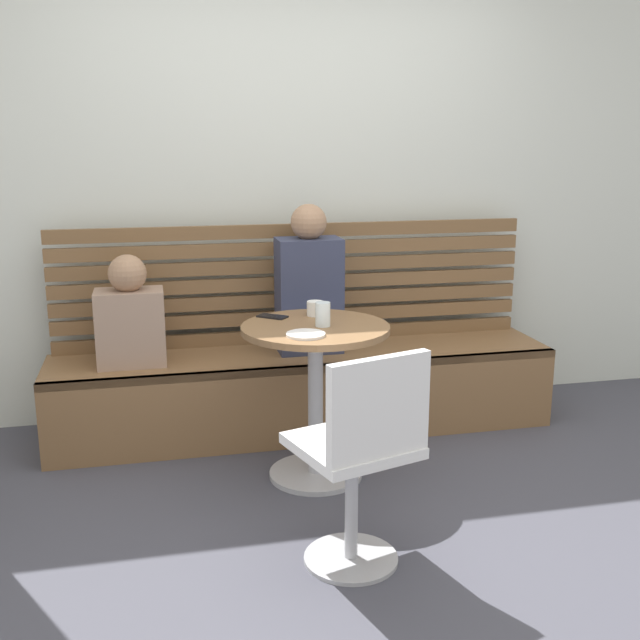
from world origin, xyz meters
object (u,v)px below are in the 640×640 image
Objects in this scene: cafe_table at (315,372)px; cup_water_clear at (323,314)px; white_chair at (361,453)px; cup_ceramic_white at (315,308)px; phone_on_table at (272,316)px; booth_bench at (304,391)px; person_child_left at (130,317)px; person_adult at (309,286)px; plate_small at (306,334)px.

cafe_table is 6.73× the size of cup_water_clear.
white_chair is 7.73× the size of cup_water_clear.
phone_on_table is (-0.21, 0.01, -0.03)m from cup_ceramic_white.
cup_ceramic_white reaches higher than phone_on_table.
white_chair is (-0.01, -0.81, -0.05)m from cafe_table.
cup_water_clear is at bearing -35.07° from cafe_table.
white_chair reaches higher than booth_bench.
booth_bench is at bearing 0.85° from person_child_left.
phone_on_table is (-0.16, 1.01, 0.28)m from white_chair.
cup_ceramic_white is 0.57× the size of phone_on_table.
white_chair is at bearing -90.67° from cafe_table.
person_child_left is (-0.90, -0.01, 0.46)m from booth_bench.
person_adult is 7.22× the size of cup_water_clear.
white_chair is 0.70m from plate_small.
plate_small is at bearing -108.63° from cup_ceramic_white.
person_child_left is 7.08× the size of cup_ceramic_white.
person_child_left is at bearing 145.04° from cafe_table.
person_child_left is 4.04× the size of phone_on_table.
cafe_table is 0.93× the size of person_adult.
booth_bench is 33.75× the size of cup_ceramic_white.
person_adult is at bearing 80.65° from cafe_table.
white_chair is 1.05m from cup_ceramic_white.
cup_ceramic_white is (-0.06, -0.44, -0.02)m from person_adult.
cup_water_clear is at bearing -93.03° from cup_ceramic_white.
cup_water_clear is (0.04, 0.79, 0.33)m from white_chair.
person_adult reaches higher than cup_ceramic_white.
person_adult reaches higher than cup_water_clear.
cup_ceramic_white is at bearing 71.37° from plate_small.
phone_on_table is at bearing 177.03° from cup_ceramic_white.
cup_ceramic_white is at bearing 77.78° from cafe_table.
person_child_left is at bearing 99.83° from phone_on_table.
person_child_left reaches higher than cup_water_clear.
cup_water_clear is at bearing -98.99° from phone_on_table.
person_adult is (0.10, 0.63, 0.28)m from cafe_table.
cafe_table is 5.29× the size of phone_on_table.
cup_ceramic_white is at bearing 87.12° from white_chair.
person_child_left is 0.96m from cup_ceramic_white.
booth_bench is 1.01m from person_child_left.
cup_water_clear is 0.19m from plate_small.
phone_on_table is (-0.27, -0.43, -0.05)m from person_adult.
plate_small is at bearing -115.16° from cafe_table.
plate_small is 1.21× the size of phone_on_table.
person_adult is (0.11, 1.44, 0.33)m from white_chair.
white_chair is at bearing -92.88° from cup_ceramic_white.
phone_on_table is at bearing -29.79° from person_child_left.
person_adult reaches higher than booth_bench.
person_adult is at bearing 81.89° from cup_ceramic_white.
booth_bench is 0.69m from cup_ceramic_white.
white_chair reaches higher than cafe_table.
cafe_table is at bearing -96.57° from booth_bench.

